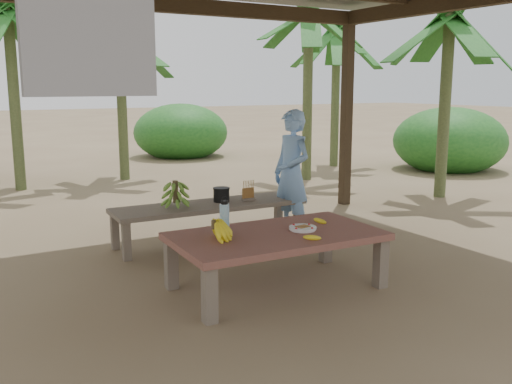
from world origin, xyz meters
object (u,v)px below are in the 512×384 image
work_table (276,240)px  bench (210,208)px  plate (303,228)px  water_flask (224,216)px  cooking_pot (221,195)px  woman (292,174)px  ripe_banana_bunch (214,229)px

work_table → bench: work_table is taller
work_table → plate: 0.27m
water_flask → cooking_pot: 1.54m
water_flask → woman: (1.47, 1.14, 0.11)m
water_flask → woman: size_ratio=0.21×
ripe_banana_bunch → plate: bearing=-8.4°
work_table → woman: (1.12, 1.43, 0.31)m
plate → bench: bearing=93.3°
bench → water_flask: bearing=-108.5°
bench → work_table: bearing=-93.1°
bench → ripe_banana_bunch: size_ratio=7.42×
cooking_pot → plate: bearing=-92.1°
cooking_pot → woman: 0.87m
work_table → plate: bearing=-6.1°
plate → woman: woman is taller
plate → cooking_pot: 1.71m
work_table → ripe_banana_bunch: ripe_banana_bunch is taller
work_table → plate: size_ratio=7.58×
work_table → water_flask: size_ratio=5.85×
bench → cooking_pot: 0.21m
water_flask → cooking_pot: size_ratio=1.71×
cooking_pot → bench: bearing=-169.7°
woman → plate: bearing=-36.5°
bench → water_flask: 1.46m
water_flask → plate: bearing=-28.2°
work_table → ripe_banana_bunch: (-0.57, 0.08, 0.16)m
work_table → cooking_pot: bearing=81.6°
plate → water_flask: 0.70m
bench → water_flask: size_ratio=7.07×
cooking_pot → woman: size_ratio=0.12×
work_table → ripe_banana_bunch: 0.59m
work_table → water_flask: bearing=143.4°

